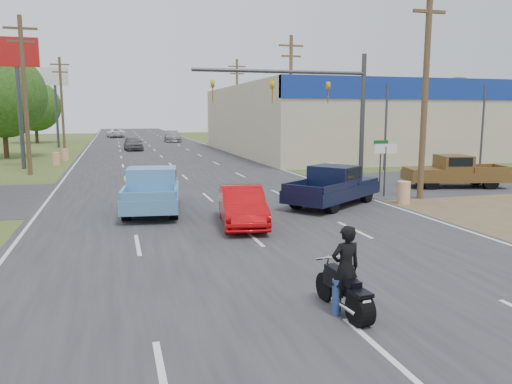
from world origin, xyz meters
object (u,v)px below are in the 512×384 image
object	(u,v)px
red_convertible	(242,206)
brown_pickup	(452,171)
distant_car_white	(115,133)
distant_car_silver	(173,136)
rider	(345,273)
motorcycle	(346,294)
blue_pickup	(152,189)
navy_pickup	(334,185)
distant_car_grey	(133,143)

from	to	relation	value
red_convertible	brown_pickup	world-z (taller)	brown_pickup
distant_car_white	distant_car_silver	bearing A→B (deg)	109.42
rider	distant_car_silver	size ratio (longest dim) A/B	0.32
rider	motorcycle	bearing A→B (deg)	90.00
blue_pickup	navy_pickup	distance (m)	7.71
motorcycle	blue_pickup	world-z (taller)	blue_pickup
motorcycle	blue_pickup	bearing A→B (deg)	98.32
blue_pickup	motorcycle	bearing A→B (deg)	-69.35
red_convertible	blue_pickup	size ratio (longest dim) A/B	0.74
motorcycle	distant_car_silver	xyz separation A→B (m)	(3.73, 62.96, 0.33)
distant_car_grey	motorcycle	bearing A→B (deg)	-91.75
navy_pickup	distant_car_white	distance (m)	68.11
distant_car_grey	distant_car_white	distance (m)	31.60
red_convertible	distant_car_grey	world-z (taller)	distant_car_grey
navy_pickup	distant_car_silver	distance (m)	51.88
rider	blue_pickup	bearing A→B (deg)	-81.65
red_convertible	distant_car_grey	distance (m)	38.82
distant_car_white	blue_pickup	bearing A→B (deg)	84.07
rider	distant_car_grey	distance (m)	47.09
red_convertible	blue_pickup	world-z (taller)	blue_pickup
rider	navy_pickup	bearing A→B (deg)	-118.75
motorcycle	brown_pickup	world-z (taller)	brown_pickup
brown_pickup	distant_car_white	size ratio (longest dim) A/B	1.03
blue_pickup	navy_pickup	xyz separation A→B (m)	(7.67, -0.78, -0.03)
motorcycle	navy_pickup	distance (m)	12.11
red_convertible	rider	world-z (taller)	rider
blue_pickup	brown_pickup	xyz separation A→B (m)	(16.04, 2.40, -0.03)
red_convertible	motorcycle	world-z (taller)	red_convertible
blue_pickup	brown_pickup	bearing A→B (deg)	15.71
navy_pickup	rider	bearing A→B (deg)	-60.47
blue_pickup	brown_pickup	world-z (taller)	blue_pickup
red_convertible	motorcycle	xyz separation A→B (m)	(-0.02, -8.32, -0.24)
navy_pickup	distant_car_grey	distance (m)	36.68
red_convertible	distant_car_silver	xyz separation A→B (m)	(3.71, 54.64, 0.09)
red_convertible	rider	distance (m)	8.28
brown_pickup	navy_pickup	bearing A→B (deg)	125.19
navy_pickup	distant_car_white	xyz separation A→B (m)	(-8.88, 67.53, -0.12)
red_convertible	brown_pickup	bearing A→B (deg)	32.47
motorcycle	navy_pickup	size ratio (longest dim) A/B	0.37
brown_pickup	distant_car_silver	distance (m)	49.60
motorcycle	distant_car_grey	distance (m)	47.13
navy_pickup	red_convertible	bearing A→B (deg)	-96.86
blue_pickup	distant_car_white	xyz separation A→B (m)	(-1.21, 66.75, -0.15)
red_convertible	distant_car_silver	size ratio (longest dim) A/B	0.78
rider	distant_car_grey	bearing A→B (deg)	-92.33
navy_pickup	blue_pickup	bearing A→B (deg)	-132.62
motorcycle	distant_car_silver	bearing A→B (deg)	81.48
distant_car_grey	blue_pickup	bearing A→B (deg)	-95.42
motorcycle	distant_car_grey	bearing A→B (deg)	87.68
navy_pickup	distant_car_silver	world-z (taller)	navy_pickup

